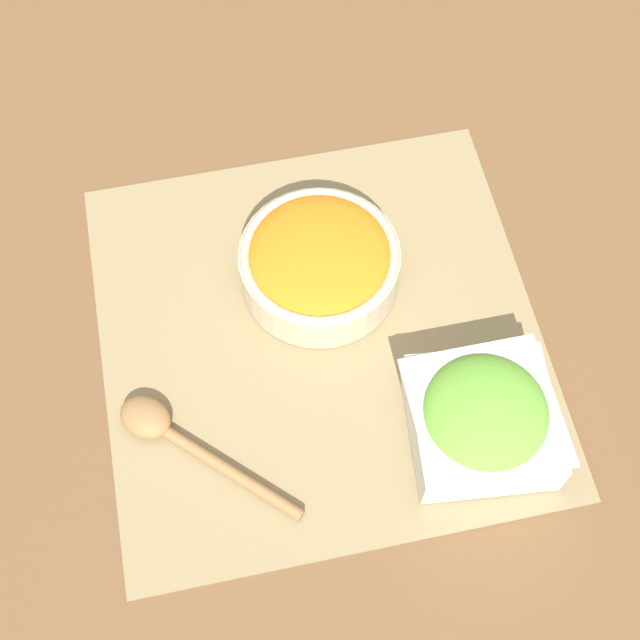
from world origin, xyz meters
name	(u,v)px	position (x,y,z in m)	size (l,w,h in m)	color
ground_plane	(320,335)	(0.00, 0.00, 0.00)	(3.00, 3.00, 0.00)	brown
placemat	(320,334)	(0.00, 0.00, 0.00)	(0.46, 0.47, 0.00)	#937F56
carrot_bowl	(319,262)	(-0.01, -0.07, 0.04)	(0.17, 0.17, 0.07)	beige
lettuce_bowl	(483,418)	(-0.13, 0.14, 0.04)	(0.15, 0.15, 0.08)	white
wooden_spoon	(171,433)	(0.17, 0.08, 0.01)	(0.17, 0.17, 0.02)	#9E7042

